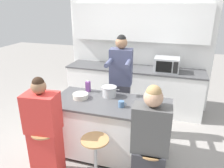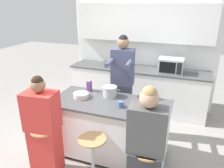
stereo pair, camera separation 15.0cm
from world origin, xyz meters
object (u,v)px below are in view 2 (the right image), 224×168
(person_wrapped_blanket, at_px, (44,129))
(coffee_cup_near, at_px, (121,104))
(person_cooking, at_px, (122,87))
(cooking_pot, at_px, (110,91))
(microwave, at_px, (171,65))
(banana_bunch, at_px, (138,105))
(person_seated_near, at_px, (146,152))
(bar_stool_leftmost, at_px, (46,150))
(kitchen_island, at_px, (110,129))
(fruit_bowl, at_px, (81,95))
(bar_stool_center, at_px, (93,161))
(potted_plant, at_px, (120,61))
(juice_carton, at_px, (89,86))

(person_wrapped_blanket, relative_size, coffee_cup_near, 12.14)
(person_cooking, relative_size, cooking_pot, 5.69)
(person_cooking, relative_size, microwave, 3.65)
(banana_bunch, bearing_deg, person_seated_near, -67.99)
(bar_stool_leftmost, height_order, microwave, microwave)
(kitchen_island, distance_m, cooking_pot, 0.56)
(person_wrapped_blanket, bearing_deg, person_cooking, 55.38)
(cooking_pot, relative_size, fruit_bowl, 1.34)
(fruit_bowl, height_order, banana_bunch, fruit_bowl)
(bar_stool_center, relative_size, potted_plant, 2.83)
(person_seated_near, distance_m, coffee_cup_near, 0.76)
(person_cooking, bearing_deg, kitchen_island, -93.94)
(person_cooking, xyz_separation_m, person_seated_near, (0.67, -1.26, -0.21))
(coffee_cup_near, distance_m, potted_plant, 1.83)
(kitchen_island, distance_m, banana_bunch, 0.61)
(person_wrapped_blanket, bearing_deg, fruit_bowl, 63.98)
(banana_bunch, height_order, juice_carton, juice_carton)
(person_wrapped_blanket, distance_m, banana_bunch, 1.29)
(coffee_cup_near, height_order, potted_plant, potted_plant)
(coffee_cup_near, relative_size, banana_bunch, 0.77)
(fruit_bowl, bearing_deg, bar_stool_center, -53.48)
(coffee_cup_near, relative_size, juice_carton, 0.64)
(cooking_pot, bearing_deg, banana_bunch, -23.04)
(kitchen_island, xyz_separation_m, person_wrapped_blanket, (-0.69, -0.63, 0.21))
(banana_bunch, relative_size, juice_carton, 0.83)
(person_cooking, distance_m, person_seated_near, 1.44)
(person_cooking, relative_size, juice_carton, 9.72)
(bar_stool_leftmost, xyz_separation_m, microwave, (1.34, 2.25, 0.72))
(bar_stool_center, bearing_deg, banana_bunch, 56.42)
(microwave, bearing_deg, banana_bunch, -98.93)
(banana_bunch, bearing_deg, juice_carton, 161.27)
(potted_plant, bearing_deg, microwave, -2.24)
(person_seated_near, bearing_deg, coffee_cup_near, 128.42)
(bar_stool_center, xyz_separation_m, person_seated_near, (0.66, -0.01, 0.32))
(coffee_cup_near, xyz_separation_m, potted_plant, (-0.58, 1.73, 0.13))
(fruit_bowl, bearing_deg, microwave, 54.75)
(fruit_bowl, relative_size, microwave, 0.48)
(person_wrapped_blanket, relative_size, person_seated_near, 0.96)
(coffee_cup_near, bearing_deg, bar_stool_leftmost, -147.29)
(kitchen_island, bearing_deg, microwave, 67.59)
(potted_plant, bearing_deg, bar_stool_center, -80.20)
(kitchen_island, height_order, bar_stool_leftmost, kitchen_island)
(person_cooking, bearing_deg, juice_carton, -147.81)
(kitchen_island, bearing_deg, person_cooking, 91.49)
(person_seated_near, xyz_separation_m, fruit_bowl, (-1.12, 0.64, 0.25))
(person_wrapped_blanket, xyz_separation_m, potted_plant, (0.30, 2.27, 0.39))
(person_cooking, bearing_deg, person_seated_near, -67.28)
(person_cooking, xyz_separation_m, coffee_cup_near, (0.20, -0.72, 0.05))
(person_wrapped_blanket, distance_m, potted_plant, 2.32)
(person_seated_near, distance_m, juice_carton, 1.48)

